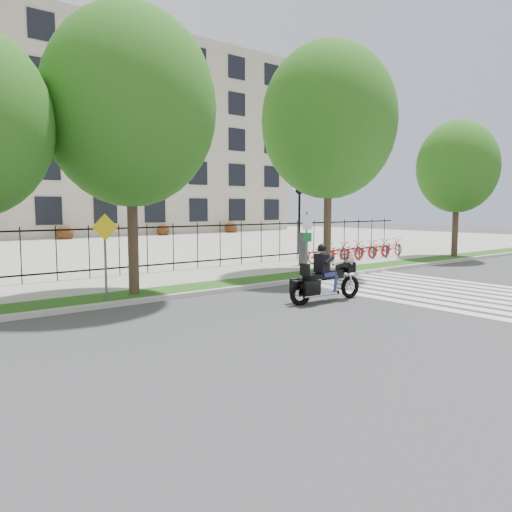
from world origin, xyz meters
TOP-DOWN VIEW (x-y plane):
  - ground at (0.00, 0.00)m, footprint 120.00×120.00m
  - curb at (0.00, 4.10)m, footprint 60.00×0.20m
  - grass_verge at (0.00, 4.95)m, footprint 60.00×1.50m
  - sidewalk at (0.00, 7.45)m, footprint 60.00×3.50m
  - plaza at (0.00, 25.00)m, footprint 80.00×34.00m
  - crosswalk_stripes at (4.83, 0.00)m, footprint 5.70×8.00m
  - iron_fence at (0.00, 9.20)m, footprint 30.00×0.06m
  - lamp_post_right at (10.00, 12.00)m, footprint 1.06×0.70m
  - street_tree_1 at (-3.78, 4.95)m, footprint 5.20×5.20m
  - street_tree_2 at (4.88, 4.95)m, footprint 5.51×5.51m
  - street_tree_3 at (14.91, 4.95)m, footprint 4.28×4.28m
  - bike_share_station at (9.56, 7.20)m, footprint 7.79×0.86m
  - sign_pole_regulatory at (3.33, 4.58)m, footprint 0.50×0.09m
  - sign_pole_warning at (-4.82, 4.58)m, footprint 0.78×0.09m
  - motorcycle_rider at (0.48, 0.87)m, footprint 2.73×0.85m

SIDE VIEW (x-z plane):
  - ground at x=0.00m, z-range 0.00..0.00m
  - crosswalk_stripes at x=4.83m, z-range 0.00..0.01m
  - plaza at x=0.00m, z-range 0.00..0.10m
  - curb at x=0.00m, z-range 0.00..0.15m
  - grass_verge at x=0.00m, z-range 0.00..0.15m
  - sidewalk at x=0.00m, z-range 0.00..0.15m
  - bike_share_station at x=9.56m, z-range -0.12..1.38m
  - motorcycle_rider at x=0.48m, z-range -0.35..1.76m
  - iron_fence at x=0.00m, z-range 0.15..2.15m
  - sign_pole_regulatory at x=3.33m, z-range 0.49..2.99m
  - sign_pole_warning at x=-4.82m, z-range 0.50..2.99m
  - lamp_post_right at x=10.00m, z-range 1.08..5.33m
  - street_tree_3 at x=14.91m, z-range 1.32..8.61m
  - street_tree_1 at x=-3.78m, z-range 1.48..10.14m
  - street_tree_2 at x=4.88m, z-range 1.64..10.99m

